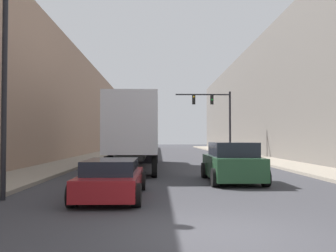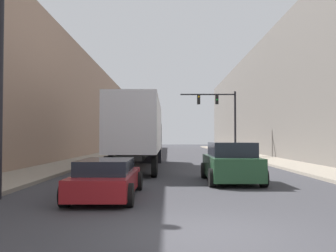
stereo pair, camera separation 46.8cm
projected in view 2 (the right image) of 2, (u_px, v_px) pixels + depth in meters
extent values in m
plane|color=#38383D|center=(207.00, 236.00, 7.06)|extent=(200.00, 200.00, 0.00)
cube|color=gray|center=(250.00, 156.00, 37.04)|extent=(2.87, 80.00, 0.15)
cube|color=gray|center=(101.00, 156.00, 37.05)|extent=(2.87, 80.00, 0.15)
cube|color=#66605B|center=(294.00, 96.00, 37.22)|extent=(6.00, 80.00, 11.98)
cube|color=#997A66|center=(57.00, 105.00, 37.22)|extent=(6.00, 80.00, 10.35)
cube|color=silver|center=(138.00, 126.00, 21.79)|extent=(2.51, 10.87, 2.89)
cube|color=black|center=(138.00, 153.00, 21.74)|extent=(1.25, 10.87, 0.24)
cube|color=black|center=(145.00, 143.00, 28.39)|extent=(2.51, 2.41, 2.92)
cylinder|color=black|center=(107.00, 167.00, 17.49)|extent=(0.25, 1.00, 1.00)
cylinder|color=black|center=(155.00, 167.00, 17.49)|extent=(0.25, 1.00, 1.00)
cylinder|color=black|center=(111.00, 165.00, 18.69)|extent=(0.25, 1.00, 1.00)
cylinder|color=black|center=(155.00, 165.00, 18.69)|extent=(0.25, 1.00, 1.00)
cylinder|color=black|center=(131.00, 156.00, 28.37)|extent=(0.25, 1.00, 1.00)
cylinder|color=black|center=(160.00, 156.00, 28.36)|extent=(0.25, 1.00, 1.00)
cube|color=maroon|center=(108.00, 182.00, 11.66)|extent=(1.70, 4.56, 0.59)
cube|color=#1E232D|center=(106.00, 166.00, 11.45)|extent=(1.50, 2.51, 0.42)
cylinder|color=black|center=(91.00, 181.00, 13.24)|extent=(0.25, 0.64, 0.64)
cylinder|color=black|center=(139.00, 181.00, 13.24)|extent=(0.25, 0.64, 0.64)
cylinder|color=black|center=(65.00, 195.00, 9.98)|extent=(0.25, 0.64, 0.64)
cylinder|color=black|center=(129.00, 195.00, 9.98)|extent=(0.25, 0.64, 0.64)
cube|color=#234C2D|center=(231.00, 167.00, 15.67)|extent=(1.92, 4.51, 0.89)
cube|color=#1E232D|center=(232.00, 149.00, 15.47)|extent=(1.69, 2.48, 0.58)
cylinder|color=black|center=(204.00, 170.00, 17.22)|extent=(0.25, 0.70, 0.70)
cylinder|color=black|center=(246.00, 170.00, 17.21)|extent=(0.25, 0.70, 0.70)
cylinder|color=black|center=(213.00, 178.00, 14.01)|extent=(0.25, 0.70, 0.70)
cylinder|color=black|center=(264.00, 178.00, 14.01)|extent=(0.25, 0.70, 0.70)
cylinder|color=black|center=(236.00, 124.00, 36.29)|extent=(0.20, 0.20, 6.39)
cube|color=black|center=(208.00, 94.00, 36.39)|extent=(5.32, 0.12, 0.12)
cube|color=black|center=(217.00, 100.00, 36.37)|extent=(0.30, 0.24, 0.90)
sphere|color=green|center=(217.00, 100.00, 36.23)|extent=(0.18, 0.18, 0.18)
cube|color=black|center=(199.00, 100.00, 36.37)|extent=(0.30, 0.24, 0.90)
sphere|color=gold|center=(199.00, 97.00, 36.24)|extent=(0.18, 0.18, 0.18)
cylinder|color=black|center=(1.00, 93.00, 11.32)|extent=(0.16, 0.16, 6.43)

